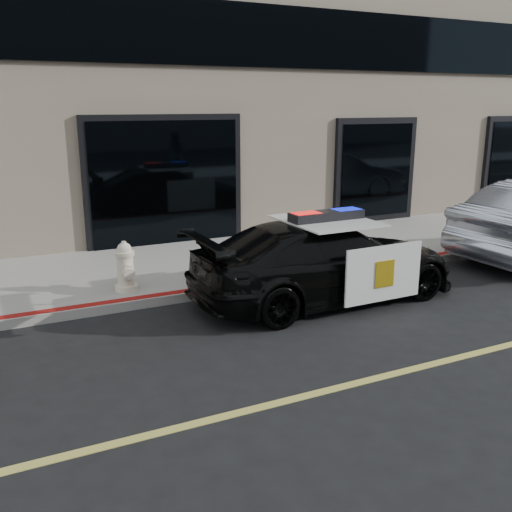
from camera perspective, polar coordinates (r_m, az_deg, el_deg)
name	(u,v)px	position (r m, az deg, el deg)	size (l,w,h in m)	color
ground	(421,367)	(7.30, 16.20, -10.63)	(120.00, 120.00, 0.00)	black
sidewalk_n	(242,259)	(11.44, -1.44, -0.26)	(60.00, 3.50, 0.15)	gray
police_car	(325,260)	(9.20, 6.95, -0.42)	(2.12, 4.52, 1.46)	black
fire_hydrant	(125,268)	(9.42, -12.92, -1.13)	(0.37, 0.51, 0.81)	#FAE6CC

